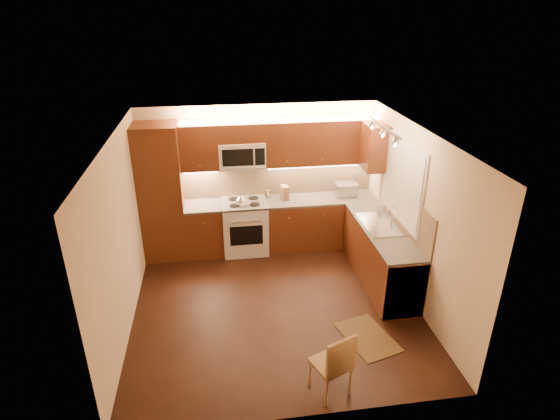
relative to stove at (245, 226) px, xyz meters
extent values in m
cube|color=black|center=(0.30, -1.68, -0.46)|extent=(4.00, 4.00, 0.01)
cube|color=beige|center=(0.30, -1.68, 2.04)|extent=(4.00, 4.00, 0.01)
cube|color=beige|center=(0.30, 0.32, 0.79)|extent=(4.00, 0.01, 2.50)
cube|color=beige|center=(0.30, -3.67, 0.79)|extent=(4.00, 0.01, 2.50)
cube|color=beige|center=(-1.70, -1.68, 0.79)|extent=(0.01, 4.00, 2.50)
cube|color=beige|center=(2.30, -1.68, 0.79)|extent=(0.01, 4.00, 2.50)
cube|color=#451E0E|center=(-1.35, 0.02, 0.69)|extent=(0.70, 0.60, 2.30)
cube|color=#451E0E|center=(-0.69, 0.02, -0.03)|extent=(0.62, 0.60, 0.86)
cube|color=#3B3935|center=(-0.69, 0.02, 0.42)|extent=(0.62, 0.60, 0.04)
cube|color=#451E0E|center=(1.34, 0.02, -0.03)|extent=(1.92, 0.60, 0.86)
cube|color=#3B3935|center=(1.34, 0.02, 0.42)|extent=(1.92, 0.60, 0.04)
cube|color=#451E0E|center=(2.00, -1.28, -0.03)|extent=(0.60, 2.00, 0.86)
cube|color=#3B3935|center=(2.00, -1.28, 0.42)|extent=(0.60, 2.00, 0.04)
cube|color=silver|center=(2.00, -1.98, -0.03)|extent=(0.58, 0.60, 0.84)
cube|color=tan|center=(0.65, 0.31, 0.74)|extent=(3.30, 0.02, 0.60)
cube|color=tan|center=(2.29, -1.28, 0.74)|extent=(0.02, 2.00, 0.60)
cube|color=#451E0E|center=(-0.69, 0.15, 1.42)|extent=(0.62, 0.35, 0.75)
cube|color=#451E0E|center=(1.34, 0.15, 1.42)|extent=(1.92, 0.35, 0.75)
cube|color=#451E0E|center=(0.00, 0.15, 1.63)|extent=(0.76, 0.35, 0.31)
cube|color=#451E0E|center=(2.12, -0.28, 1.42)|extent=(0.35, 0.50, 0.75)
cube|color=silver|center=(2.29, -1.12, 1.14)|extent=(0.03, 1.44, 1.24)
cube|color=silver|center=(2.27, -1.12, 1.14)|extent=(0.02, 1.36, 1.16)
cube|color=silver|center=(1.85, -1.27, 2.00)|extent=(0.04, 1.20, 0.03)
cube|color=silver|center=(1.80, 0.09, 0.55)|extent=(0.37, 0.28, 0.22)
cube|color=olive|center=(0.71, 0.08, 0.56)|extent=(0.14, 0.19, 0.24)
cylinder|color=silver|center=(0.44, 0.20, 0.49)|extent=(0.05, 0.05, 0.10)
cylinder|color=brown|center=(0.44, 0.25, 0.49)|extent=(0.05, 0.05, 0.10)
cylinder|color=silver|center=(0.45, 0.13, 0.49)|extent=(0.05, 0.05, 0.10)
cylinder|color=olive|center=(0.44, 0.26, 0.49)|extent=(0.06, 0.06, 0.11)
imported|color=silver|center=(2.17, -0.65, 0.54)|extent=(0.11, 0.11, 0.20)
cube|color=black|center=(1.40, -2.58, -0.45)|extent=(0.76, 0.95, 0.01)
camera|label=1|loc=(-0.43, -7.08, 3.54)|focal=29.18mm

